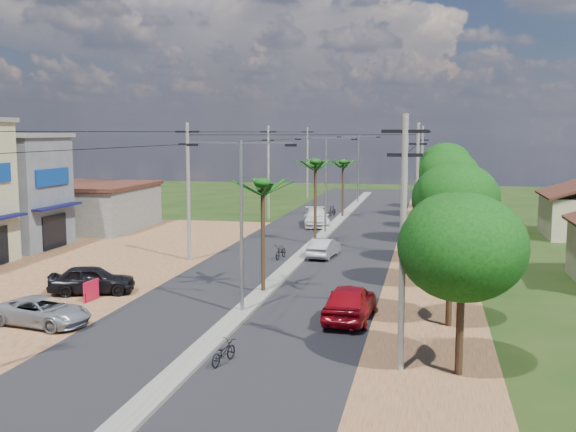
# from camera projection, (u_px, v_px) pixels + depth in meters

# --- Properties ---
(ground) EXTENTS (160.00, 160.00, 0.00)m
(ground) POSITION_uv_depth(u_px,v_px,m) (242.00, 314.00, 31.15)
(ground) COLOR black
(ground) RESTS_ON ground
(road) EXTENTS (12.00, 110.00, 0.04)m
(road) POSITION_uv_depth(u_px,v_px,m) (303.00, 256.00, 45.71)
(road) COLOR black
(road) RESTS_ON ground
(median) EXTENTS (1.00, 90.00, 0.18)m
(median) POSITION_uv_depth(u_px,v_px,m) (310.00, 248.00, 48.61)
(median) COLOR #605E56
(median) RESTS_ON ground
(dirt_lot_west) EXTENTS (18.00, 46.00, 0.04)m
(dirt_lot_west) POSITION_uv_depth(u_px,v_px,m) (46.00, 267.00, 42.01)
(dirt_lot_west) COLOR brown
(dirt_lot_west) RESTS_ON ground
(dirt_shoulder_east) EXTENTS (5.00, 90.00, 0.03)m
(dirt_shoulder_east) POSITION_uv_depth(u_px,v_px,m) (430.00, 261.00, 43.96)
(dirt_shoulder_east) COLOR brown
(dirt_shoulder_east) RESTS_ON ground
(shophouse_grey) EXTENTS (9.00, 6.40, 8.30)m
(shophouse_grey) POSITION_uv_depth(u_px,v_px,m) (3.00, 191.00, 48.76)
(shophouse_grey) COLOR #505459
(shophouse_grey) RESTS_ON ground
(low_shed) EXTENTS (10.40, 10.40, 3.95)m
(low_shed) POSITION_uv_depth(u_px,v_px,m) (85.00, 206.00, 58.54)
(low_shed) COLOR #605E56
(low_shed) RESTS_ON ground
(tree_east_a) EXTENTS (4.40, 4.40, 6.37)m
(tree_east_a) POSITION_uv_depth(u_px,v_px,m) (462.00, 247.00, 22.82)
(tree_east_a) COLOR black
(tree_east_a) RESTS_ON ground
(tree_east_b) EXTENTS (4.00, 4.00, 5.83)m
(tree_east_b) POSITION_uv_depth(u_px,v_px,m) (451.00, 233.00, 28.73)
(tree_east_b) COLOR black
(tree_east_b) RESTS_ON ground
(tree_east_c) EXTENTS (4.60, 4.60, 6.83)m
(tree_east_c) POSITION_uv_depth(u_px,v_px,m) (456.00, 199.00, 35.35)
(tree_east_c) COLOR black
(tree_east_c) RESTS_ON ground
(tree_east_d) EXTENTS (4.20, 4.20, 6.13)m
(tree_east_d) POSITION_uv_depth(u_px,v_px,m) (447.00, 197.00, 42.27)
(tree_east_d) COLOR black
(tree_east_d) RESTS_ON ground
(tree_east_e) EXTENTS (4.80, 4.80, 7.14)m
(tree_east_e) POSITION_uv_depth(u_px,v_px,m) (447.00, 177.00, 49.90)
(tree_east_e) COLOR black
(tree_east_e) RESTS_ON ground
(tree_east_f) EXTENTS (3.80, 3.80, 5.52)m
(tree_east_f) POSITION_uv_depth(u_px,v_px,m) (440.00, 185.00, 57.89)
(tree_east_f) COLOR black
(tree_east_f) RESTS_ON ground
(tree_east_g) EXTENTS (5.00, 5.00, 7.38)m
(tree_east_g) POSITION_uv_depth(u_px,v_px,m) (446.00, 165.00, 65.37)
(tree_east_g) COLOR black
(tree_east_g) RESTS_ON ground
(tree_east_h) EXTENTS (4.40, 4.40, 6.52)m
(tree_east_h) POSITION_uv_depth(u_px,v_px,m) (441.00, 167.00, 73.27)
(tree_east_h) COLOR black
(tree_east_h) RESTS_ON ground
(palm_median_near) EXTENTS (2.00, 2.00, 6.15)m
(palm_median_near) POSITION_uv_depth(u_px,v_px,m) (263.00, 188.00, 34.35)
(palm_median_near) COLOR black
(palm_median_near) RESTS_ON ground
(palm_median_mid) EXTENTS (2.00, 2.00, 6.55)m
(palm_median_mid) POSITION_uv_depth(u_px,v_px,m) (315.00, 166.00, 49.84)
(palm_median_mid) COLOR black
(palm_median_mid) RESTS_ON ground
(palm_median_far) EXTENTS (2.00, 2.00, 5.85)m
(palm_median_far) POSITION_uv_depth(u_px,v_px,m) (343.00, 164.00, 65.45)
(palm_median_far) COLOR black
(palm_median_far) RESTS_ON ground
(streetlight_near) EXTENTS (5.10, 0.18, 8.00)m
(streetlight_near) POSITION_uv_depth(u_px,v_px,m) (241.00, 212.00, 30.56)
(streetlight_near) COLOR gray
(streetlight_near) RESTS_ON ground
(streetlight_mid) EXTENTS (5.10, 0.18, 8.00)m
(streetlight_mid) POSITION_uv_depth(u_px,v_px,m) (326.00, 176.00, 54.83)
(streetlight_mid) COLOR gray
(streetlight_mid) RESTS_ON ground
(streetlight_far) EXTENTS (5.10, 0.18, 8.00)m
(streetlight_far) POSITION_uv_depth(u_px,v_px,m) (358.00, 163.00, 79.09)
(streetlight_far) COLOR gray
(streetlight_far) RESTS_ON ground
(utility_pole_w_b) EXTENTS (1.60, 0.24, 9.00)m
(utility_pole_w_b) POSITION_uv_depth(u_px,v_px,m) (188.00, 188.00, 43.66)
(utility_pole_w_b) COLOR #605E56
(utility_pole_w_b) RESTS_ON ground
(utility_pole_w_c) EXTENTS (1.60, 0.24, 9.00)m
(utility_pole_w_c) POSITION_uv_depth(u_px,v_px,m) (268.00, 170.00, 65.01)
(utility_pole_w_c) COLOR #605E56
(utility_pole_w_c) RESTS_ON ground
(utility_pole_w_d) EXTENTS (1.60, 0.24, 9.00)m
(utility_pole_w_d) POSITION_uv_depth(u_px,v_px,m) (307.00, 161.00, 85.39)
(utility_pole_w_d) COLOR #605E56
(utility_pole_w_d) RESTS_ON ground
(utility_pole_e_a) EXTENTS (1.60, 0.24, 9.00)m
(utility_pole_e_a) POSITION_uv_depth(u_px,v_px,m) (403.00, 238.00, 23.19)
(utility_pole_e_a) COLOR #605E56
(utility_pole_e_a) RESTS_ON ground
(utility_pole_e_b) EXTENTS (1.60, 0.24, 9.00)m
(utility_pole_e_b) POSITION_uv_depth(u_px,v_px,m) (417.00, 187.00, 44.55)
(utility_pole_e_b) COLOR #605E56
(utility_pole_e_b) RESTS_ON ground
(utility_pole_e_c) EXTENTS (1.60, 0.24, 9.00)m
(utility_pole_e_c) POSITION_uv_depth(u_px,v_px,m) (422.00, 169.00, 65.90)
(utility_pole_e_c) COLOR #605E56
(utility_pole_e_c) RESTS_ON ground
(car_red_near) EXTENTS (2.21, 4.95, 1.65)m
(car_red_near) POSITION_uv_depth(u_px,v_px,m) (350.00, 303.00, 29.96)
(car_red_near) COLOR maroon
(car_red_near) RESTS_ON ground
(car_silver_mid) EXTENTS (1.78, 4.07, 1.30)m
(car_silver_mid) POSITION_uv_depth(u_px,v_px,m) (324.00, 248.00, 45.05)
(car_silver_mid) COLOR gray
(car_silver_mid) RESTS_ON ground
(car_white_far) EXTENTS (3.23, 5.65, 1.54)m
(car_white_far) POSITION_uv_depth(u_px,v_px,m) (316.00, 218.00, 59.94)
(car_white_far) COLOR beige
(car_white_far) RESTS_ON ground
(car_parked_silver) EXTENTS (4.69, 2.80, 1.22)m
(car_parked_silver) POSITION_uv_depth(u_px,v_px,m) (43.00, 312.00, 29.19)
(car_parked_silver) COLOR gray
(car_parked_silver) RESTS_ON ground
(car_parked_dark) EXTENTS (4.70, 3.01, 1.49)m
(car_parked_dark) POSITION_uv_depth(u_px,v_px,m) (92.00, 280.00, 34.90)
(car_parked_dark) COLOR black
(car_parked_dark) RESTS_ON ground
(moto_rider_east) EXTENTS (0.91, 1.68, 0.84)m
(moto_rider_east) POSITION_uv_depth(u_px,v_px,m) (223.00, 353.00, 24.35)
(moto_rider_east) COLOR black
(moto_rider_east) RESTS_ON ground
(moto_rider_west_a) EXTENTS (0.84, 1.92, 0.98)m
(moto_rider_west_a) POSITION_uv_depth(u_px,v_px,m) (281.00, 252.00, 44.54)
(moto_rider_west_a) COLOR black
(moto_rider_west_a) RESTS_ON ground
(moto_rider_west_b) EXTENTS (0.94, 1.81, 1.05)m
(moto_rider_west_b) POSITION_uv_depth(u_px,v_px,m) (332.00, 211.00, 67.38)
(moto_rider_west_b) COLOR black
(moto_rider_west_b) RESTS_ON ground
(roadside_sign) EXTENTS (0.19, 1.27, 1.05)m
(roadside_sign) POSITION_uv_depth(u_px,v_px,m) (91.00, 291.00, 33.45)
(roadside_sign) COLOR #A90F28
(roadside_sign) RESTS_ON ground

